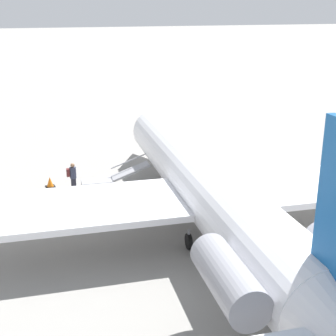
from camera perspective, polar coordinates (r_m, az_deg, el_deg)
The scene contains 5 objects.
ground_plane at distance 22.89m, azimuth 4.12°, elevation -6.98°, with size 600.00×600.00×0.00m, color gray.
airplane_main at distance 21.18m, azimuth 5.06°, elevation -2.56°, with size 27.84×20.94×7.48m.
boarding_stairs at distance 27.67m, azimuth -7.79°, elevation -1.63°, with size 1.71×4.13×1.81m.
passenger at distance 27.07m, azimuth -11.56°, elevation -0.92°, with size 0.38×0.56×1.74m.
traffic_cone_near_stairs at distance 28.45m, azimuth -14.19°, elevation -1.71°, with size 0.55×0.55×0.60m.
Camera 1 is at (-18.05, 10.08, 9.84)m, focal length 50.00 mm.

